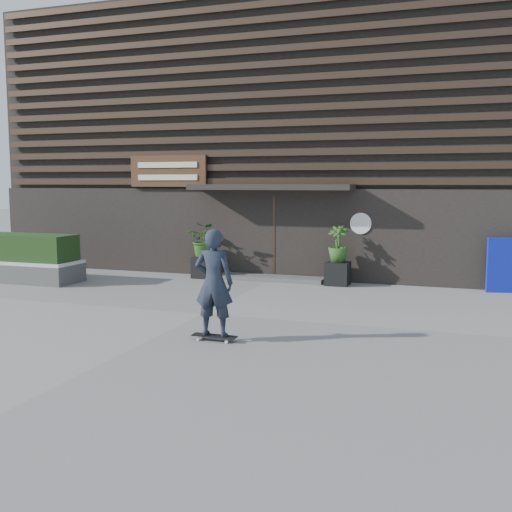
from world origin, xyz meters
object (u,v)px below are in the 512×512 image
at_px(raised_bed, 19,272).
at_px(skateboarder, 214,283).
at_px(planter_pot_left, 205,267).
at_px(planter_pot_right, 338,274).

distance_m(raised_bed, skateboarder, 8.67).
height_order(planter_pot_left, planter_pot_right, same).
bearing_deg(planter_pot_left, raised_bed, -155.08).
distance_m(planter_pot_left, skateboarder, 7.00).
distance_m(planter_pot_right, skateboarder, 6.39).
xyz_separation_m(planter_pot_left, planter_pot_right, (3.80, 0.00, 0.00)).
xyz_separation_m(planter_pot_right, skateboarder, (-0.83, -6.30, 0.70)).
relative_size(planter_pot_left, planter_pot_right, 1.00).
xyz_separation_m(planter_pot_right, raised_bed, (-8.40, -2.14, -0.05)).
relative_size(planter_pot_left, skateboarder, 0.31).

